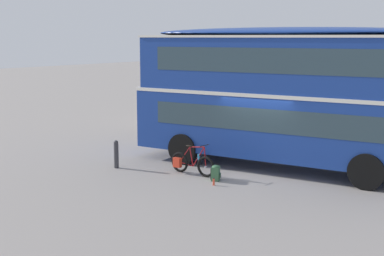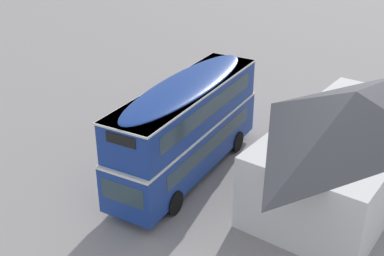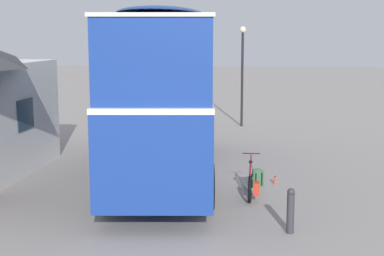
# 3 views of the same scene
# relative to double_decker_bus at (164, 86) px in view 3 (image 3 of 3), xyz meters

# --- Properties ---
(ground_plane) EXTENTS (120.00, 120.00, 0.00)m
(ground_plane) POSITION_rel_double_decker_bus_xyz_m (-0.27, -0.69, -2.64)
(ground_plane) COLOR gray
(double_decker_bus) EXTENTS (10.53, 3.50, 4.79)m
(double_decker_bus) POSITION_rel_double_decker_bus_xyz_m (0.00, 0.00, 0.00)
(double_decker_bus) COLOR black
(double_decker_bus) RESTS_ON ground
(touring_bicycle) EXTENTS (1.76, 0.46, 1.04)m
(touring_bicycle) POSITION_rel_double_decker_bus_xyz_m (-1.97, -2.51, -2.27)
(touring_bicycle) COLOR black
(touring_bicycle) RESTS_ON ground
(backpack_on_ground) EXTENTS (0.37, 0.40, 0.49)m
(backpack_on_ground) POSITION_rel_double_decker_bus_xyz_m (-0.87, -2.67, -2.39)
(backpack_on_ground) COLOR #386642
(backpack_on_ground) RESTS_ON ground
(water_bottle_red_squeeze) EXTENTS (0.07, 0.07, 0.23)m
(water_bottle_red_squeeze) POSITION_rel_double_decker_bus_xyz_m (-0.59, -3.18, -2.54)
(water_bottle_red_squeeze) COLOR #D84C33
(water_bottle_red_squeeze) RESTS_ON ground
(street_lamp) EXTENTS (0.28, 0.28, 4.48)m
(street_lamp) POSITION_rel_double_decker_bus_xyz_m (9.56, -2.11, 0.14)
(street_lamp) COLOR black
(street_lamp) RESTS_ON ground
(kerb_bollard) EXTENTS (0.16, 0.16, 0.97)m
(kerb_bollard) POSITION_rel_double_decker_bus_xyz_m (-4.57, -3.32, -2.15)
(kerb_bollard) COLOR #333338
(kerb_bollard) RESTS_ON ground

